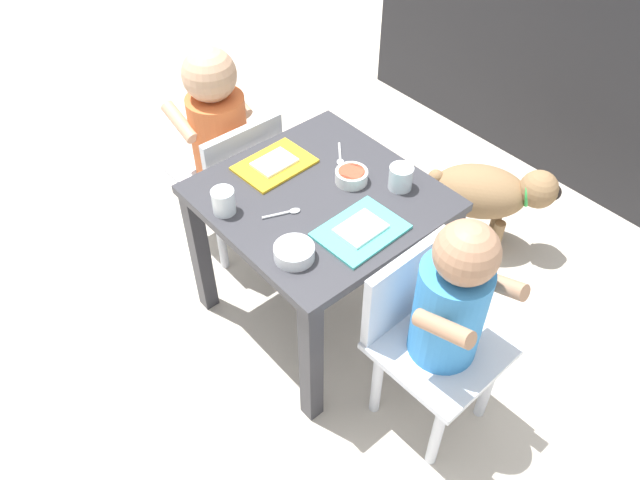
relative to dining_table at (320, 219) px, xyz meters
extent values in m
plane|color=beige|center=(0.00, 0.00, -0.39)|extent=(7.00, 7.00, 0.00)
cube|color=#232326|center=(0.00, 1.27, 0.12)|extent=(1.74, 0.34, 1.00)
cube|color=#333338|center=(0.00, 0.00, 0.07)|extent=(0.56, 0.55, 0.03)
cube|color=#333338|center=(-0.25, -0.24, -0.16)|extent=(0.04, 0.04, 0.45)
cube|color=#333338|center=(0.25, -0.24, -0.16)|extent=(0.04, 0.04, 0.45)
cube|color=#333338|center=(-0.25, 0.24, -0.16)|extent=(0.04, 0.04, 0.45)
cube|color=#333338|center=(0.25, 0.24, -0.16)|extent=(0.04, 0.04, 0.45)
cube|color=silver|center=(-0.45, -0.01, -0.10)|extent=(0.28, 0.28, 0.02)
cube|color=silver|center=(-0.32, -0.01, 0.01)|extent=(0.02, 0.27, 0.22)
cylinder|color=#D86633|center=(-0.45, -0.01, 0.03)|extent=(0.17, 0.17, 0.26)
sphere|color=tan|center=(-0.46, -0.01, 0.24)|extent=(0.16, 0.16, 0.16)
cylinder|color=silver|center=(-0.55, 0.09, -0.25)|extent=(0.03, 0.03, 0.27)
cylinder|color=silver|center=(-0.55, -0.11, -0.25)|extent=(0.03, 0.03, 0.27)
cylinder|color=silver|center=(-0.35, 0.09, -0.25)|extent=(0.03, 0.03, 0.27)
cylinder|color=silver|center=(-0.35, -0.11, -0.25)|extent=(0.03, 0.03, 0.27)
cylinder|color=tan|center=(-0.50, 0.08, 0.10)|extent=(0.15, 0.04, 0.09)
cylinder|color=tan|center=(-0.50, -0.11, 0.10)|extent=(0.15, 0.04, 0.09)
cube|color=silver|center=(0.45, -0.01, -0.10)|extent=(0.29, 0.29, 0.02)
cube|color=silver|center=(0.32, -0.01, 0.01)|extent=(0.03, 0.27, 0.22)
cylinder|color=#388CD8|center=(0.45, -0.01, 0.04)|extent=(0.16, 0.16, 0.27)
sphere|color=#A87A5B|center=(0.46, -0.01, 0.23)|extent=(0.14, 0.14, 0.14)
cylinder|color=silver|center=(0.55, -0.10, -0.25)|extent=(0.03, 0.03, 0.27)
cylinder|color=silver|center=(0.55, 0.10, -0.25)|extent=(0.03, 0.03, 0.27)
cylinder|color=silver|center=(0.35, -0.11, -0.25)|extent=(0.03, 0.03, 0.27)
cylinder|color=silver|center=(0.35, 0.09, -0.25)|extent=(0.03, 0.03, 0.27)
cylinder|color=#A87A5B|center=(0.50, -0.10, 0.10)|extent=(0.15, 0.04, 0.09)
cylinder|color=#A87A5B|center=(0.50, 0.09, 0.10)|extent=(0.15, 0.04, 0.09)
ellipsoid|color=olive|center=(0.09, 0.60, -0.17)|extent=(0.36, 0.33, 0.17)
sphere|color=olive|center=(0.24, 0.70, -0.13)|extent=(0.12, 0.12, 0.12)
sphere|color=black|center=(0.27, 0.73, -0.13)|extent=(0.06, 0.06, 0.06)
torus|color=green|center=(0.21, 0.68, -0.14)|extent=(0.09, 0.10, 0.10)
sphere|color=olive|center=(-0.02, 0.51, -0.14)|extent=(0.05, 0.05, 0.05)
cylinder|color=olive|center=(0.20, 0.60, -0.31)|extent=(0.04, 0.04, 0.14)
cylinder|color=olive|center=(0.13, 0.69, -0.31)|extent=(0.04, 0.04, 0.14)
cylinder|color=olive|center=(0.06, 0.50, -0.31)|extent=(0.04, 0.04, 0.14)
cylinder|color=olive|center=(-0.01, 0.59, -0.31)|extent=(0.04, 0.04, 0.14)
cube|color=gold|center=(-0.17, -0.02, 0.09)|extent=(0.15, 0.21, 0.01)
cube|color=white|center=(-0.17, -0.02, 0.10)|extent=(0.08, 0.11, 0.01)
cube|color=#4CC6BC|center=(0.17, -0.02, 0.09)|extent=(0.16, 0.21, 0.01)
cube|color=white|center=(0.17, -0.02, 0.10)|extent=(0.09, 0.12, 0.01)
cylinder|color=white|center=(-0.11, -0.22, 0.12)|extent=(0.06, 0.06, 0.07)
cylinder|color=silver|center=(-0.11, -0.22, 0.10)|extent=(0.05, 0.05, 0.03)
cylinder|color=white|center=(0.11, 0.18, 0.12)|extent=(0.06, 0.06, 0.06)
cylinder|color=silver|center=(0.11, 0.18, 0.10)|extent=(0.05, 0.05, 0.04)
cylinder|color=white|center=(0.13, -0.19, 0.10)|extent=(0.10, 0.10, 0.03)
cylinder|color=#D84C33|center=(0.13, -0.19, 0.12)|extent=(0.08, 0.08, 0.01)
cylinder|color=white|center=(0.01, 0.10, 0.10)|extent=(0.09, 0.09, 0.03)
cylinder|color=#D84C33|center=(0.01, 0.10, 0.12)|extent=(0.07, 0.07, 0.01)
cylinder|color=silver|center=(-0.10, 0.16, 0.09)|extent=(0.06, 0.05, 0.01)
ellipsoid|color=silver|center=(-0.06, 0.13, 0.09)|extent=(0.03, 0.03, 0.01)
cylinder|color=silver|center=(-0.01, -0.13, 0.09)|extent=(0.03, 0.07, 0.01)
ellipsoid|color=silver|center=(0.01, -0.09, 0.09)|extent=(0.03, 0.03, 0.01)
camera|label=1|loc=(0.93, -0.80, 1.14)|focal=35.16mm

